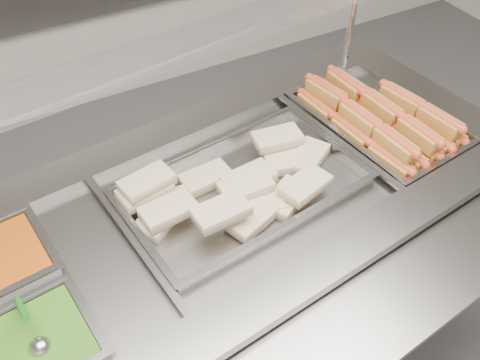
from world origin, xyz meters
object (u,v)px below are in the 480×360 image
sneeze_guard (177,49)px  pan_hotdogs (376,126)px  steam_counter (228,283)px  pan_wraps (243,190)px  serving_spoon (37,341)px

sneeze_guard → pan_hotdogs: size_ratio=2.85×
steam_counter → pan_hotdogs: (0.65, 0.08, 0.43)m
pan_wraps → serving_spoon: (-0.68, -0.24, 0.04)m
serving_spoon → pan_wraps: bearing=19.3°
sneeze_guard → pan_wraps: (0.09, -0.22, -0.41)m
sneeze_guard → pan_wraps: 0.47m
pan_hotdogs → sneeze_guard: bearing=167.5°
steam_counter → sneeze_guard: sneeze_guard is taller
sneeze_guard → steam_counter: bearing=-83.2°
pan_hotdogs → serving_spoon: bearing=-166.4°
pan_wraps → steam_counter: bearing=-173.2°
sneeze_guard → pan_hotdogs: bearing=-12.5°
steam_counter → pan_wraps: size_ratio=2.72×
sneeze_guard → serving_spoon: size_ratio=9.34×
steam_counter → serving_spoon: size_ratio=10.96×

